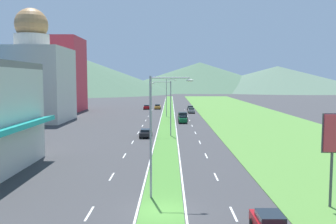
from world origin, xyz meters
TOP-DOWN VIEW (x-y plane):
  - ground_plane at (0.00, 0.00)m, footprint 600.00×600.00m
  - grass_median at (0.00, 60.00)m, footprint 3.20×240.00m
  - grass_verge_right at (20.60, 60.00)m, footprint 24.00×240.00m
  - lane_dash_left_2 at (-5.10, -0.47)m, footprint 0.16×2.80m
  - lane_dash_left_3 at (-5.10, 9.30)m, footprint 0.16×2.80m
  - lane_dash_left_4 at (-5.10, 19.07)m, footprint 0.16×2.80m
  - lane_dash_left_5 at (-5.10, 28.83)m, footprint 0.16×2.80m
  - lane_dash_left_6 at (-5.10, 38.60)m, footprint 0.16×2.80m
  - lane_dash_left_7 at (-5.10, 48.36)m, footprint 0.16×2.80m
  - lane_dash_left_8 at (-5.10, 58.13)m, footprint 0.16×2.80m
  - lane_dash_left_9 at (-5.10, 67.90)m, footprint 0.16×2.80m
  - lane_dash_left_10 at (-5.10, 77.66)m, footprint 0.16×2.80m
  - lane_dash_left_11 at (-5.10, 87.43)m, footprint 0.16×2.80m
  - lane_dash_right_2 at (5.10, -0.47)m, footprint 0.16×2.80m
  - lane_dash_right_3 at (5.10, 9.30)m, footprint 0.16×2.80m
  - lane_dash_right_4 at (5.10, 19.07)m, footprint 0.16×2.80m
  - lane_dash_right_5 at (5.10, 28.83)m, footprint 0.16×2.80m
  - lane_dash_right_6 at (5.10, 38.60)m, footprint 0.16×2.80m
  - lane_dash_right_7 at (5.10, 48.36)m, footprint 0.16×2.80m
  - lane_dash_right_8 at (5.10, 58.13)m, footprint 0.16×2.80m
  - lane_dash_right_9 at (5.10, 67.90)m, footprint 0.16×2.80m
  - lane_dash_right_10 at (5.10, 77.66)m, footprint 0.16×2.80m
  - lane_dash_right_11 at (5.10, 87.43)m, footprint 0.16×2.80m
  - edge_line_median_left at (-1.75, 60.00)m, footprint 0.16×240.00m
  - edge_line_median_right at (1.75, 60.00)m, footprint 0.16×240.00m
  - domed_building at (-30.47, 56.61)m, footprint 15.48×15.48m
  - midrise_colored at (-33.87, 83.50)m, footprint 15.44×15.44m
  - hill_far_left at (-74.00, 233.21)m, footprint 159.24×159.24m
  - hill_far_center at (26.17, 289.45)m, footprint 153.30×153.30m
  - hill_far_right at (88.89, 274.61)m, footprint 154.07×154.07m
  - street_lamp_near at (-0.54, 2.94)m, footprint 3.43×0.35m
  - street_lamp_mid at (0.31, 34.88)m, footprint 3.31×0.39m
  - street_lamp_far at (-0.13, 66.86)m, footprint 2.60×0.34m
  - car_1 at (3.33, 53.39)m, footprint 1.93×4.02m
  - car_2 at (-3.52, 91.04)m, footprint 1.97×4.76m
  - car_6 at (6.57, 77.17)m, footprint 1.88×4.62m
  - car_7 at (-6.96, 90.09)m, footprint 1.99×4.06m
  - car_8 at (-3.43, 33.78)m, footprint 1.98×4.37m
  - car_9 at (6.83, 85.97)m, footprint 1.92×4.78m
  - pickup_truck_0 at (3.51, 58.55)m, footprint 2.18×5.40m

SIDE VIEW (x-z plane):
  - ground_plane at x=0.00m, z-range 0.00..0.00m
  - lane_dash_left_2 at x=-5.10m, z-range 0.00..0.01m
  - lane_dash_left_3 at x=-5.10m, z-range 0.00..0.01m
  - lane_dash_left_4 at x=-5.10m, z-range 0.00..0.01m
  - lane_dash_left_5 at x=-5.10m, z-range 0.00..0.01m
  - lane_dash_left_6 at x=-5.10m, z-range 0.00..0.01m
  - lane_dash_left_7 at x=-5.10m, z-range 0.00..0.01m
  - lane_dash_left_8 at x=-5.10m, z-range 0.00..0.01m
  - lane_dash_left_9 at x=-5.10m, z-range 0.00..0.01m
  - lane_dash_left_10 at x=-5.10m, z-range 0.00..0.01m
  - lane_dash_left_11 at x=-5.10m, z-range 0.00..0.01m
  - lane_dash_right_2 at x=5.10m, z-range 0.00..0.01m
  - lane_dash_right_3 at x=5.10m, z-range 0.00..0.01m
  - lane_dash_right_4 at x=5.10m, z-range 0.00..0.01m
  - lane_dash_right_5 at x=5.10m, z-range 0.00..0.01m
  - lane_dash_right_6 at x=5.10m, z-range 0.00..0.01m
  - lane_dash_right_7 at x=5.10m, z-range 0.00..0.01m
  - lane_dash_right_8 at x=5.10m, z-range 0.00..0.01m
  - lane_dash_right_9 at x=5.10m, z-range 0.00..0.01m
  - lane_dash_right_10 at x=5.10m, z-range 0.00..0.01m
  - lane_dash_right_11 at x=5.10m, z-range 0.00..0.01m
  - edge_line_median_left at x=-1.75m, z-range 0.00..0.01m
  - edge_line_median_right at x=1.75m, z-range 0.00..0.01m
  - grass_median at x=0.00m, z-range 0.00..0.06m
  - grass_verge_right at x=20.60m, z-range 0.00..0.06m
  - car_8 at x=-3.43m, z-range 0.04..1.38m
  - car_7 at x=-6.96m, z-range 0.03..1.44m
  - car_9 at x=6.83m, z-range 0.03..1.45m
  - car_6 at x=6.57m, z-range 0.02..1.48m
  - car_1 at x=3.33m, z-range 0.03..1.53m
  - car_2 at x=-3.52m, z-range 0.01..1.56m
  - pickup_truck_0 at x=3.51m, z-range -0.02..1.98m
  - street_lamp_mid at x=0.31m, z-range 0.74..9.96m
  - street_lamp_far at x=-0.13m, z-range 0.67..10.34m
  - street_lamp_near at x=-0.54m, z-range 0.76..10.50m
  - domed_building at x=-30.47m, z-range -2.86..22.49m
  - hill_far_right at x=88.89m, z-range 0.00..20.55m
  - midrise_colored at x=-33.87m, z-range 0.00..21.97m
  - hill_far_center at x=26.17m, z-range 0.00..24.42m
  - hill_far_left at x=-74.00m, z-range 0.00..28.85m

